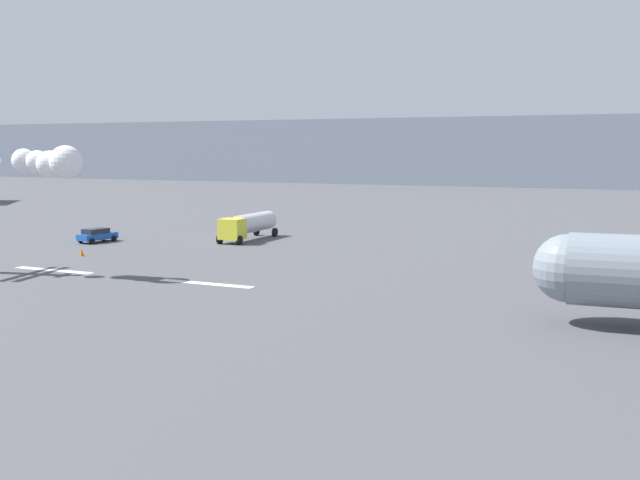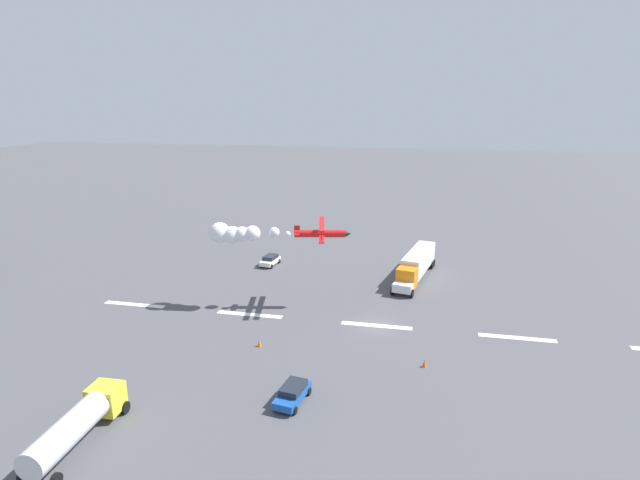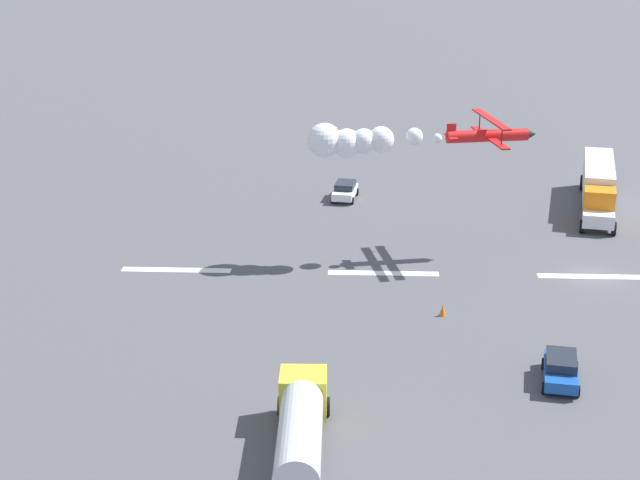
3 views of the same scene
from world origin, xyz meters
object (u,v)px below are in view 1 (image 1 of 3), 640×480
Objects in this scene: stunt_biplane_red at (29,162)px; traffic_cone_far at (82,252)px; fuel_tanker_truck at (248,224)px; airport_staff_sedan at (97,235)px.

stunt_biplane_red is 22.59× the size of traffic_cone_far.
traffic_cone_far is at bearing 114.10° from stunt_biplane_red.
traffic_cone_far is (-8.12, -17.43, -1.37)m from fuel_tanker_truck.
airport_staff_sedan is (-14.01, -8.51, -0.94)m from fuel_tanker_truck.
fuel_tanker_truck is (3.36, 28.05, -7.35)m from stunt_biplane_red.
fuel_tanker_truck is 2.14× the size of airport_staff_sedan.
stunt_biplane_red is at bearing -65.90° from traffic_cone_far.
fuel_tanker_truck is 16.42m from airport_staff_sedan.
fuel_tanker_truck is at bearing 83.16° from stunt_biplane_red.
stunt_biplane_red reaches higher than traffic_cone_far.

